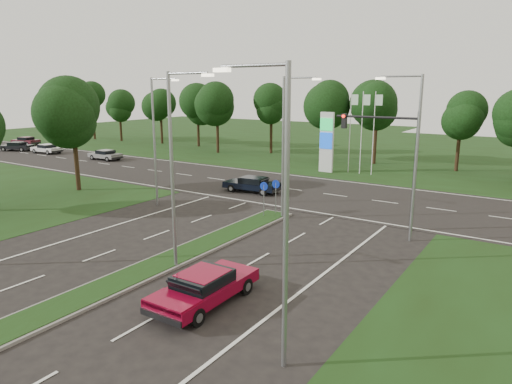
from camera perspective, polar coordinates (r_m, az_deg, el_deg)
The scene contains 20 objects.
ground at distance 19.36m, azimuth -24.38°, elevation -13.72°, with size 160.00×160.00×0.00m, color black.
verge_far at distance 66.11m, azimuth 19.97°, elevation 4.88°, with size 160.00×50.00×0.02m, color black.
cross_road at distance 37.08m, azimuth 8.44°, elevation -0.21°, with size 160.00×12.00×0.02m, color black.
median_kerb at distance 21.46m, azimuth -15.27°, elevation -10.17°, with size 2.00×26.00×0.12m, color slate.
streetlight_median_near at distance 20.72m, azimuth -10.11°, elevation 3.74°, with size 2.53×0.22×9.00m.
streetlight_median_far at distance 28.74m, azimuth 3.76°, elevation 6.41°, with size 2.53×0.22×9.00m.
streetlight_left_far at distance 32.86m, azimuth -12.38°, elevation 6.95°, with size 2.53×0.22×9.00m.
streetlight_right_far at distance 25.82m, azimuth 19.03°, elevation 5.01°, with size 2.53×0.22×9.00m.
streetlight_right_near at distance 12.94m, azimuth 3.03°, elevation -1.53°, with size 2.53×0.22×9.00m.
traffic_signal at distance 28.20m, azimuth 16.84°, elevation 4.90°, with size 5.10×0.42×7.00m.
median_signs at distance 30.13m, azimuth 2.39°, elevation 0.24°, with size 1.16×1.76×2.38m.
gas_pylon at distance 46.22m, azimuth 9.09°, elevation 6.37°, with size 5.80×1.26×8.00m.
tree_left_far at distance 40.16m, azimuth -22.28°, elevation 8.80°, with size 5.20×5.20×8.86m.
treeline_far at distance 51.04m, azimuth 16.56°, elevation 10.70°, with size 6.00×6.00×9.90m.
red_sedan at distance 18.32m, azimuth -6.48°, elevation -11.66°, with size 2.06×4.84×1.33m.
navy_sedan at distance 37.07m, azimuth -0.45°, elevation 1.00°, with size 4.70×2.24×1.25m.
far_car_a at distance 56.79m, azimuth -18.33°, elevation 4.45°, with size 4.15×1.88×1.18m.
far_car_b at distance 65.36m, azimuth -24.71°, elevation 4.96°, with size 4.28×2.08×1.20m.
far_car_c at distance 69.81m, azimuth -27.75°, elevation 5.10°, with size 4.56×3.36×1.21m.
far_car_d at distance 76.54m, azimuth -26.84°, elevation 5.75°, with size 4.42×2.43×1.21m.
Camera 1 is at (15.11, -8.83, 8.29)m, focal length 32.00 mm.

